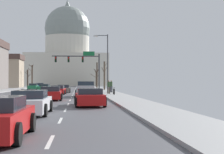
{
  "coord_description": "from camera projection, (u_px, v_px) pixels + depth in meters",
  "views": [
    {
      "loc": [
        4.32,
        -44.31,
        1.71
      ],
      "look_at": [
        11.47,
        30.54,
        2.61
      ],
      "focal_mm": 54.89,
      "sensor_mm": 36.0,
      "label": 1
    }
  ],
  "objects": [
    {
      "name": "ground",
      "position": [
        45.0,
        94.0,
        43.68
      ],
      "size": [
        20.0,
        180.0,
        0.2
      ],
      "color": "#4E4E53"
    },
    {
      "name": "signal_gantry",
      "position": [
        82.0,
        62.0,
        56.83
      ],
      "size": [
        7.91,
        0.41,
        6.52
      ],
      "color": "#28282D",
      "rests_on": "ground"
    },
    {
      "name": "street_lamp_right",
      "position": [
        106.0,
        58.0,
        47.16
      ],
      "size": [
        2.02,
        0.24,
        8.02
      ],
      "color": "#333338",
      "rests_on": "ground"
    },
    {
      "name": "capitol_building",
      "position": [
        67.0,
        52.0,
        122.24
      ],
      "size": [
        28.49,
        18.59,
        30.93
      ],
      "color": "beige",
      "rests_on": "ground"
    },
    {
      "name": "sedan_near_00",
      "position": [
        63.0,
        89.0,
        51.63
      ],
      "size": [
        2.17,
        4.57,
        1.16
      ],
      "color": "#6B6056",
      "rests_on": "ground"
    },
    {
      "name": "sedan_near_01",
      "position": [
        58.0,
        90.0,
        44.5
      ],
      "size": [
        2.06,
        4.74,
        1.14
      ],
      "color": "#B71414",
      "rests_on": "ground"
    },
    {
      "name": "pickup_truck_near_02",
      "position": [
        86.0,
        90.0,
        38.04
      ],
      "size": [
        2.34,
        5.45,
        1.68
      ],
      "color": "#ADB2B7",
      "rests_on": "ground"
    },
    {
      "name": "sedan_near_03",
      "position": [
        51.0,
        94.0,
        30.57
      ],
      "size": [
        2.12,
        4.31,
        1.24
      ],
      "color": "#B71414",
      "rests_on": "ground"
    },
    {
      "name": "sedan_near_04",
      "position": [
        90.0,
        98.0,
        23.5
      ],
      "size": [
        2.14,
        4.71,
        1.21
      ],
      "color": "#B71414",
      "rests_on": "ground"
    },
    {
      "name": "sedan_near_05",
      "position": [
        31.0,
        103.0,
        17.62
      ],
      "size": [
        1.99,
        4.7,
        1.24
      ],
      "color": "silver",
      "rests_on": "ground"
    },
    {
      "name": "sedan_oncoming_00",
      "position": [
        44.0,
        87.0,
        61.55
      ],
      "size": [
        2.15,
        4.71,
        1.17
      ],
      "color": "#1E7247",
      "rests_on": "ground"
    },
    {
      "name": "sedan_oncoming_01",
      "position": [
        33.0,
        87.0,
        69.33
      ],
      "size": [
        1.99,
        4.52,
        1.23
      ],
      "color": "#1E7247",
      "rests_on": "ground"
    },
    {
      "name": "sedan_oncoming_02",
      "position": [
        40.0,
        86.0,
        80.37
      ],
      "size": [
        2.16,
        4.66,
        1.25
      ],
      "color": "navy",
      "rests_on": "ground"
    },
    {
      "name": "bare_tree_00",
      "position": [
        97.0,
        75.0,
        80.16
      ],
      "size": [
        1.41,
        1.59,
        5.96
      ],
      "color": "#423328",
      "rests_on": "ground"
    },
    {
      "name": "bare_tree_01",
      "position": [
        32.0,
        76.0,
        89.84
      ],
      "size": [
        1.55,
        2.23,
        5.98
      ],
      "color": "#423328",
      "rests_on": "ground"
    },
    {
      "name": "bare_tree_02",
      "position": [
        96.0,
        78.0,
        95.66
      ],
      "size": [
        2.52,
        2.56,
        4.6
      ],
      "color": "brown",
      "rests_on": "ground"
    },
    {
      "name": "bare_tree_03",
      "position": [
        28.0,
        78.0,
        84.63
      ],
      "size": [
        1.49,
        1.99,
        4.9
      ],
      "color": "#423328",
      "rests_on": "ground"
    },
    {
      "name": "bare_tree_04",
      "position": [
        104.0,
        75.0,
        62.4
      ],
      "size": [
        1.25,
        1.55,
        5.15
      ],
      "color": "brown",
      "rests_on": "ground"
    },
    {
      "name": "pedestrian_00",
      "position": [
        111.0,
        86.0,
        47.97
      ],
      "size": [
        0.35,
        0.34,
        1.7
      ],
      "color": "#33333D",
      "rests_on": "ground"
    },
    {
      "name": "pedestrian_01",
      "position": [
        109.0,
        86.0,
        42.81
      ],
      "size": [
        0.35,
        0.34,
        1.69
      ],
      "color": "#4C4238",
      "rests_on": "ground"
    },
    {
      "name": "bicycle_parked",
      "position": [
        114.0,
        91.0,
        40.16
      ],
      "size": [
        0.12,
        1.77,
        0.85
      ],
      "color": "black",
      "rests_on": "ground"
    }
  ]
}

